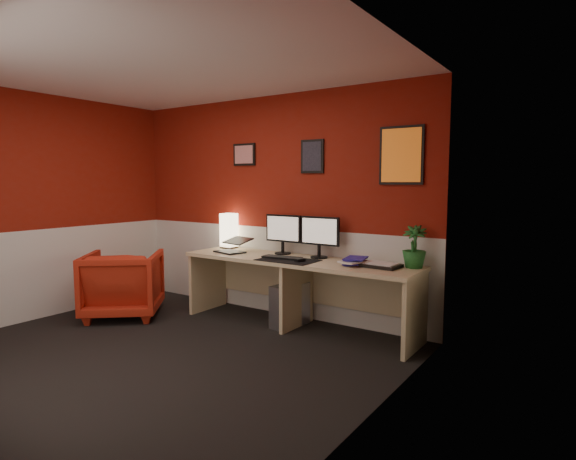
# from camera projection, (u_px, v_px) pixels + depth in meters

# --- Properties ---
(ground) EXTENTS (4.00, 3.50, 0.01)m
(ground) POSITION_uv_depth(u_px,v_px,m) (154.00, 357.00, 4.12)
(ground) COLOR black
(ground) RESTS_ON ground
(ceiling) EXTENTS (4.00, 3.50, 0.01)m
(ceiling) POSITION_uv_depth(u_px,v_px,m) (146.00, 63.00, 3.86)
(ceiling) COLOR white
(ceiling) RESTS_ON ground
(wall_back) EXTENTS (4.00, 0.01, 2.50)m
(wall_back) POSITION_uv_depth(u_px,v_px,m) (272.00, 206.00, 5.43)
(wall_back) COLOR maroon
(wall_back) RESTS_ON ground
(wall_left) EXTENTS (0.01, 3.50, 2.50)m
(wall_left) POSITION_uv_depth(u_px,v_px,m) (28.00, 207.00, 5.11)
(wall_left) COLOR maroon
(wall_left) RESTS_ON ground
(wall_right) EXTENTS (0.01, 3.50, 2.50)m
(wall_right) POSITION_uv_depth(u_px,v_px,m) (367.00, 227.00, 2.87)
(wall_right) COLOR maroon
(wall_right) RESTS_ON ground
(wainscot_back) EXTENTS (4.00, 0.01, 1.00)m
(wainscot_back) POSITION_uv_depth(u_px,v_px,m) (271.00, 270.00, 5.50)
(wainscot_back) COLOR silver
(wainscot_back) RESTS_ON ground
(wainscot_left) EXTENTS (0.01, 3.50, 1.00)m
(wainscot_left) POSITION_uv_depth(u_px,v_px,m) (32.00, 275.00, 5.18)
(wainscot_left) COLOR silver
(wainscot_left) RESTS_ON ground
(wainscot_right) EXTENTS (0.01, 3.50, 1.00)m
(wainscot_right) POSITION_uv_depth(u_px,v_px,m) (364.00, 346.00, 2.95)
(wainscot_right) COLOR silver
(wainscot_right) RESTS_ON ground
(desk) EXTENTS (2.60, 0.65, 0.73)m
(desk) POSITION_uv_depth(u_px,v_px,m) (297.00, 293.00, 4.92)
(desk) COLOR #CFB885
(desk) RESTS_ON ground
(shoji_lamp) EXTENTS (0.16, 0.16, 0.40)m
(shoji_lamp) POSITION_uv_depth(u_px,v_px,m) (229.00, 232.00, 5.66)
(shoji_lamp) COLOR #FFE5B2
(shoji_lamp) RESTS_ON desk
(laptop) EXTENTS (0.37, 0.30, 0.22)m
(laptop) POSITION_uv_depth(u_px,v_px,m) (230.00, 243.00, 5.30)
(laptop) COLOR black
(laptop) RESTS_ON desk
(monitor_left) EXTENTS (0.45, 0.06, 0.58)m
(monitor_left) POSITION_uv_depth(u_px,v_px,m) (283.00, 228.00, 5.18)
(monitor_left) COLOR black
(monitor_left) RESTS_ON desk
(monitor_right) EXTENTS (0.45, 0.06, 0.58)m
(monitor_right) POSITION_uv_depth(u_px,v_px,m) (319.00, 231.00, 4.91)
(monitor_right) COLOR black
(monitor_right) RESTS_ON desk
(desk_mat) EXTENTS (0.60, 0.38, 0.01)m
(desk_mat) POSITION_uv_depth(u_px,v_px,m) (288.00, 260.00, 4.78)
(desk_mat) COLOR black
(desk_mat) RESTS_ON desk
(keyboard) EXTENTS (0.43, 0.18, 0.02)m
(keyboard) POSITION_uv_depth(u_px,v_px,m) (282.00, 257.00, 4.88)
(keyboard) COLOR black
(keyboard) RESTS_ON desk_mat
(mouse) EXTENTS (0.08, 0.11, 0.03)m
(mouse) POSITION_uv_depth(u_px,v_px,m) (300.00, 260.00, 4.68)
(mouse) COLOR black
(mouse) RESTS_ON desk_mat
(book_bottom) EXTENTS (0.28, 0.33, 0.03)m
(book_bottom) POSITION_uv_depth(u_px,v_px,m) (344.00, 262.00, 4.58)
(book_bottom) COLOR #2D229D
(book_bottom) RESTS_ON desk
(book_middle) EXTENTS (0.27, 0.31, 0.02)m
(book_middle) POSITION_uv_depth(u_px,v_px,m) (347.00, 261.00, 4.54)
(book_middle) COLOR silver
(book_middle) RESTS_ON book_bottom
(book_top) EXTENTS (0.24, 0.30, 0.02)m
(book_top) POSITION_uv_depth(u_px,v_px,m) (346.00, 258.00, 4.54)
(book_top) COLOR #2D229D
(book_top) RESTS_ON book_middle
(zen_tray) EXTENTS (0.37, 0.28, 0.03)m
(zen_tray) POSITION_uv_depth(u_px,v_px,m) (381.00, 266.00, 4.40)
(zen_tray) COLOR black
(zen_tray) RESTS_ON desk
(potted_plant) EXTENTS (0.26, 0.26, 0.39)m
(potted_plant) POSITION_uv_depth(u_px,v_px,m) (414.00, 247.00, 4.35)
(potted_plant) COLOR #19591E
(potted_plant) RESTS_ON desk
(pc_tower) EXTENTS (0.25, 0.47, 0.45)m
(pc_tower) POSITION_uv_depth(u_px,v_px,m) (290.00, 305.00, 4.98)
(pc_tower) COLOR #99999E
(pc_tower) RESTS_ON ground
(armchair) EXTENTS (1.14, 1.14, 0.75)m
(armchair) POSITION_uv_depth(u_px,v_px,m) (123.00, 284.00, 5.33)
(armchair) COLOR #A62513
(armchair) RESTS_ON ground
(art_left) EXTENTS (0.32, 0.02, 0.26)m
(art_left) POSITION_uv_depth(u_px,v_px,m) (244.00, 155.00, 5.57)
(art_left) COLOR red
(art_left) RESTS_ON wall_back
(art_center) EXTENTS (0.28, 0.02, 0.36)m
(art_center) POSITION_uv_depth(u_px,v_px,m) (312.00, 156.00, 5.05)
(art_center) COLOR black
(art_center) RESTS_ON wall_back
(art_right) EXTENTS (0.44, 0.02, 0.56)m
(art_right) POSITION_uv_depth(u_px,v_px,m) (401.00, 155.00, 4.50)
(art_right) COLOR orange
(art_right) RESTS_ON wall_back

